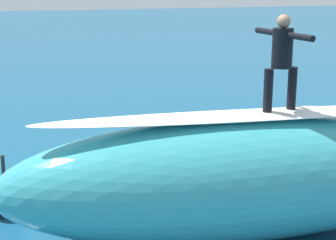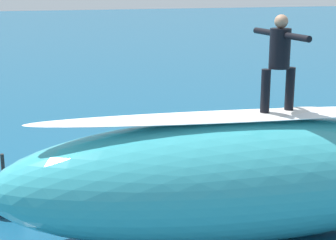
{
  "view_description": "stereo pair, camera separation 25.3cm",
  "coord_description": "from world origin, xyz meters",
  "px_view_note": "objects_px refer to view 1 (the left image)",
  "views": [
    {
      "loc": [
        4.05,
        10.58,
        4.15
      ],
      "look_at": [
        1.19,
        0.67,
        1.45
      ],
      "focal_mm": 58.97,
      "sensor_mm": 36.0,
      "label": 1
    },
    {
      "loc": [
        3.81,
        10.65,
        4.15
      ],
      "look_at": [
        1.19,
        0.67,
        1.45
      ],
      "focal_mm": 58.97,
      "sensor_mm": 36.0,
      "label": 2
    }
  ],
  "objects_px": {
    "surfboard_paddling": "(93,158)",
    "buoy_marker": "(6,197)",
    "surfer_riding": "(282,55)",
    "surfer_paddling": "(89,152)",
    "surfboard_riding": "(279,113)"
  },
  "relations": [
    {
      "from": "surfboard_riding",
      "to": "buoy_marker",
      "type": "relative_size",
      "value": 1.7
    },
    {
      "from": "surfboard_riding",
      "to": "surfboard_paddling",
      "type": "bearing_deg",
      "value": -71.05
    },
    {
      "from": "surfboard_paddling",
      "to": "buoy_marker",
      "type": "height_order",
      "value": "buoy_marker"
    },
    {
      "from": "surfer_riding",
      "to": "surfboard_paddling",
      "type": "xyz_separation_m",
      "value": [
        2.34,
        -4.55,
        -2.92
      ]
    },
    {
      "from": "buoy_marker",
      "to": "surfer_paddling",
      "type": "bearing_deg",
      "value": -126.57
    },
    {
      "from": "surfer_paddling",
      "to": "buoy_marker",
      "type": "xyz_separation_m",
      "value": [
        1.85,
        2.49,
        0.1
      ]
    },
    {
      "from": "surfer_riding",
      "to": "buoy_marker",
      "type": "distance_m",
      "value": 5.4
    },
    {
      "from": "surfboard_riding",
      "to": "buoy_marker",
      "type": "distance_m",
      "value": 5.01
    },
    {
      "from": "surfer_riding",
      "to": "surfer_paddling",
      "type": "relative_size",
      "value": 1.08
    },
    {
      "from": "surfer_riding",
      "to": "buoy_marker",
      "type": "xyz_separation_m",
      "value": [
        4.27,
        -1.97,
        -2.64
      ]
    },
    {
      "from": "surfer_riding",
      "to": "surfboard_paddling",
      "type": "relative_size",
      "value": 0.63
    },
    {
      "from": "surfer_riding",
      "to": "surfer_paddling",
      "type": "distance_m",
      "value": 5.77
    },
    {
      "from": "surfboard_riding",
      "to": "surfer_paddling",
      "type": "relative_size",
      "value": 1.36
    },
    {
      "from": "surfer_riding",
      "to": "surfer_paddling",
      "type": "bearing_deg",
      "value": -69.62
    },
    {
      "from": "surfboard_riding",
      "to": "surfboard_paddling",
      "type": "xyz_separation_m",
      "value": [
        2.34,
        -4.55,
        -2.0
      ]
    }
  ]
}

